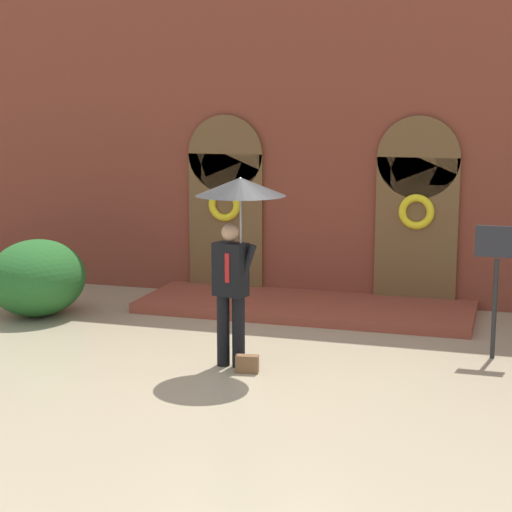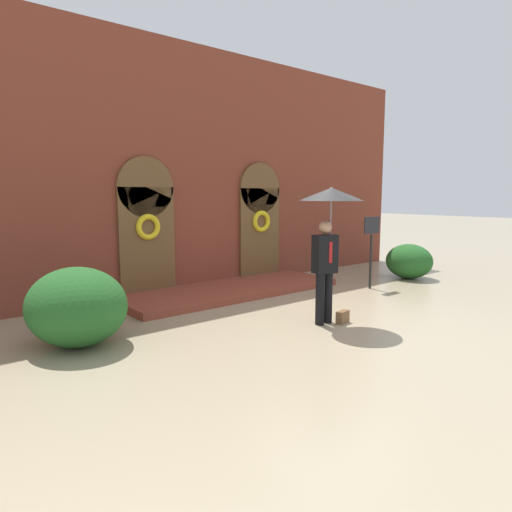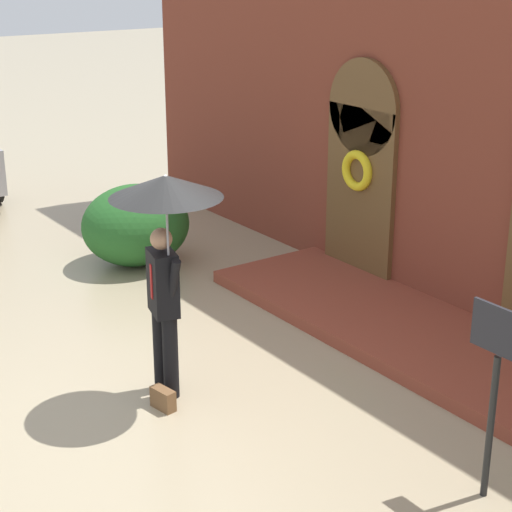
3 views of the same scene
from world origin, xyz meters
name	(u,v)px [view 2 (image 2 of 3)]	position (x,y,z in m)	size (l,w,h in m)	color
ground_plane	(333,322)	(0.00, 0.00, 0.00)	(80.00, 80.00, 0.00)	tan
building_facade	(202,176)	(0.00, 4.15, 2.68)	(14.00, 2.30, 5.60)	brown
person_with_umbrella	(330,214)	(-0.11, 0.05, 1.91)	(1.10, 1.10, 2.36)	black
handbag	(343,317)	(0.06, -0.15, 0.11)	(0.28, 0.12, 0.22)	brown
sign_post	(371,240)	(2.90, 1.35, 1.16)	(0.56, 0.06, 1.72)	black
shrub_left	(77,307)	(-3.90, 1.65, 0.59)	(1.44, 1.60, 1.18)	#235B23
shrub_right	(409,261)	(4.81, 1.49, 0.46)	(1.11, 1.25, 0.93)	#235B23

